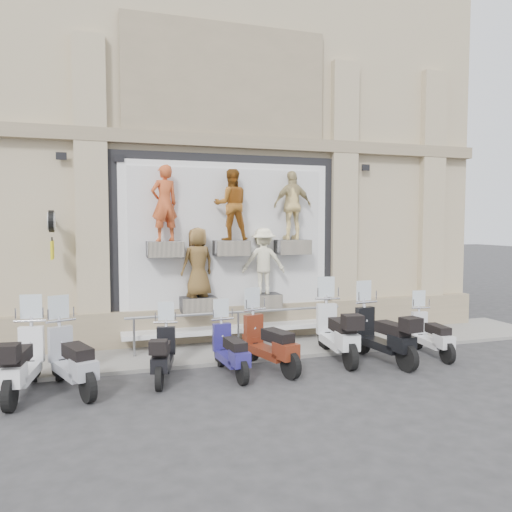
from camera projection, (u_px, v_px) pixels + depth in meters
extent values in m
plane|color=#2B2B2E|center=(267.00, 377.00, 9.42)|extent=(90.00, 90.00, 0.00)
cube|color=gray|center=(237.00, 349.00, 11.41)|extent=(16.00, 2.20, 0.08)
cube|color=black|center=(227.00, 244.00, 12.07)|extent=(5.60, 0.10, 4.30)
cube|color=white|center=(228.00, 244.00, 12.01)|extent=(5.10, 0.06, 3.90)
cube|color=white|center=(228.00, 244.00, 11.97)|extent=(4.70, 0.04, 3.60)
cube|color=white|center=(232.00, 328.00, 11.81)|extent=(5.10, 0.75, 0.10)
cube|color=#28282B|center=(165.00, 249.00, 11.25)|extent=(0.80, 0.50, 0.35)
imported|color=#E35C2C|center=(164.00, 203.00, 11.17)|extent=(0.71, 0.57, 1.71)
cube|color=#28282B|center=(231.00, 248.00, 11.72)|extent=(0.80, 0.50, 0.35)
imported|color=brown|center=(231.00, 205.00, 11.65)|extent=(0.86, 0.69, 1.67)
cube|color=#28282B|center=(292.00, 247.00, 12.19)|extent=(0.80, 0.50, 0.35)
imported|color=#D6C083|center=(293.00, 205.00, 12.12)|extent=(1.00, 0.47, 1.67)
cube|color=#28282B|center=(198.00, 304.00, 11.56)|extent=(0.80, 0.50, 0.35)
imported|color=brown|center=(198.00, 262.00, 11.50)|extent=(0.91, 0.73, 1.61)
cube|color=#28282B|center=(263.00, 301.00, 12.05)|extent=(0.80, 0.50, 0.35)
imported|color=#FEF7CE|center=(263.00, 261.00, 11.99)|extent=(1.15, 0.85, 1.59)
cube|color=black|center=(53.00, 221.00, 10.61)|extent=(0.06, 0.56, 0.06)
cylinder|color=black|center=(52.00, 221.00, 10.35)|extent=(0.10, 0.46, 0.46)
cube|color=yellow|center=(52.00, 250.00, 10.39)|extent=(0.04, 0.50, 0.38)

